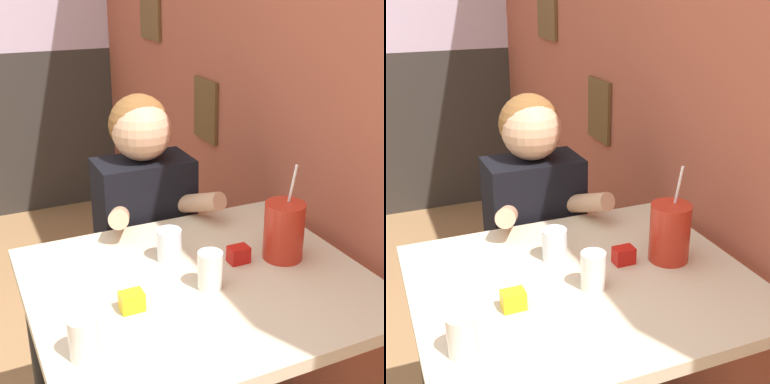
% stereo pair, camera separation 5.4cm
% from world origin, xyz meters
% --- Properties ---
extents(brick_wall_right, '(0.08, 4.79, 2.70)m').
position_xyz_m(brick_wall_right, '(1.28, 1.40, 1.35)').
color(brick_wall_right, '#9E4C38').
rests_on(brick_wall_right, ground_plane).
extents(main_table, '(0.92, 0.80, 0.77)m').
position_xyz_m(main_table, '(0.75, 0.30, 0.70)').
color(main_table, beige).
rests_on(main_table, ground_plane).
extents(person_seated, '(0.42, 0.41, 1.18)m').
position_xyz_m(person_seated, '(0.78, 0.84, 0.63)').
color(person_seated, black).
rests_on(person_seated, ground_plane).
extents(cocktail_pitcher, '(0.12, 0.12, 0.29)m').
position_xyz_m(cocktail_pitcher, '(1.03, 0.31, 0.86)').
color(cocktail_pitcher, '#B22819').
rests_on(cocktail_pitcher, main_table).
extents(glass_near_pitcher, '(0.07, 0.07, 0.10)m').
position_xyz_m(glass_near_pitcher, '(0.72, 0.44, 0.82)').
color(glass_near_pitcher, silver).
rests_on(glass_near_pitcher, main_table).
extents(glass_center, '(0.07, 0.07, 0.10)m').
position_xyz_m(glass_center, '(0.76, 0.26, 0.82)').
color(glass_center, silver).
rests_on(glass_center, main_table).
extents(glass_far_side, '(0.07, 0.07, 0.10)m').
position_xyz_m(glass_far_side, '(0.38, 0.12, 0.82)').
color(glass_far_side, silver).
rests_on(glass_far_side, main_table).
extents(condiment_ketchup, '(0.06, 0.04, 0.05)m').
position_xyz_m(condiment_ketchup, '(0.90, 0.34, 0.80)').
color(condiment_ketchup, '#B7140F').
rests_on(condiment_ketchup, main_table).
extents(condiment_mustard, '(0.06, 0.04, 0.05)m').
position_xyz_m(condiment_mustard, '(0.53, 0.24, 0.80)').
color(condiment_mustard, yellow).
rests_on(condiment_mustard, main_table).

